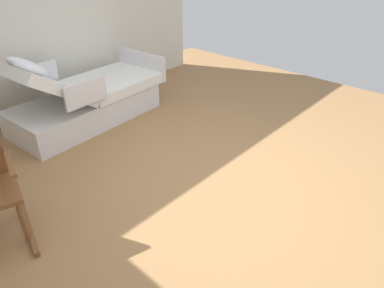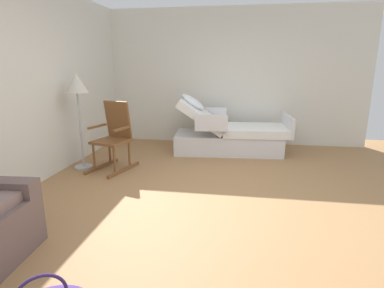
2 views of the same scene
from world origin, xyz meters
TOP-DOWN VIEW (x-y plane):
  - ground_plane at (0.00, 0.00)m, footprint 7.35×7.35m
  - side_wall at (2.99, 0.00)m, footprint 0.10×5.26m
  - hospital_bed at (2.20, 0.03)m, footprint 1.12×2.12m

SIDE VIEW (x-z plane):
  - ground_plane at x=0.00m, z-range 0.00..0.00m
  - hospital_bed at x=2.20m, z-range -0.25..0.87m
  - side_wall at x=2.99m, z-range 0.00..2.70m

